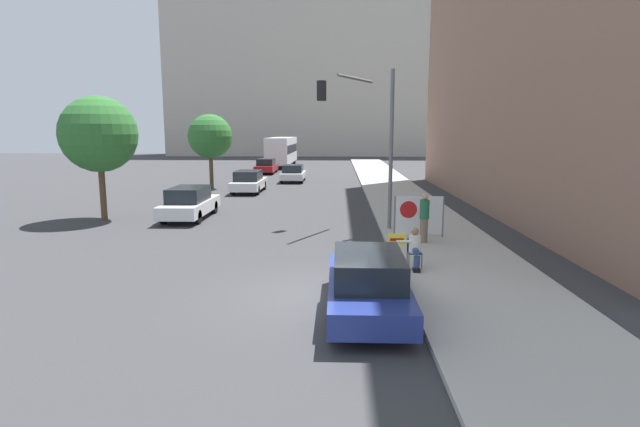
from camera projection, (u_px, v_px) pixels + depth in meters
name	position (u px, v px, depth m)	size (l,w,h in m)	color
ground_plane	(318.00, 296.00, 12.55)	(160.00, 160.00, 0.00)	#38383A
sidewalk_curb	(408.00, 206.00, 27.17)	(4.07, 90.00, 0.13)	#B7B2A8
building_backdrop_far	(325.00, 47.00, 84.04)	(52.00, 12.00, 36.06)	#BCB2A3
seated_protester	(414.00, 247.00, 14.48)	(0.99, 0.77, 1.20)	#474C56
jogger_on_sidewalk	(424.00, 218.00, 17.84)	(0.34, 0.34, 1.77)	#756651
protest_banner	(418.00, 215.00, 18.78)	(1.87, 0.06, 1.55)	slate
traffic_light_pole	(365.00, 123.00, 20.44)	(3.14, 2.91, 6.38)	slate
parked_car_curbside	(368.00, 283.00, 11.22)	(1.75, 4.60, 1.43)	navy
car_on_road_nearest	(190.00, 203.00, 23.52)	(1.75, 4.78, 1.51)	silver
car_on_road_midblock	(249.00, 181.00, 33.64)	(1.84, 4.73, 1.47)	white
car_on_road_distant	(293.00, 173.00, 40.58)	(1.81, 4.13, 1.40)	silver
car_on_road_far_lane	(266.00, 166.00, 48.54)	(1.79, 4.58, 1.46)	maroon
city_bus_on_road	(282.00, 150.00, 58.60)	(2.49, 12.46, 3.36)	silver
street_tree_near_curb	(99.00, 134.00, 22.61)	(3.45, 3.45, 5.68)	brown
street_tree_midblock	(210.00, 136.00, 35.48)	(3.13, 3.13, 5.29)	brown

